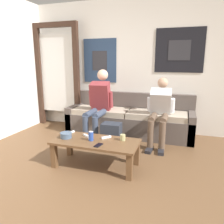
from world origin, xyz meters
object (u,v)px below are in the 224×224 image
Objects in this scene: couch at (129,120)px; game_controller_near_right at (87,136)px; coffee_table at (96,145)px; pillar_candle at (123,137)px; ceramic_bowl at (66,135)px; drink_can_blue at (91,136)px; cell_phone at (98,145)px; person_seated_adult at (99,102)px; game_controller_far_center at (106,137)px; person_seated_teen at (160,109)px; game_controller_near_left at (70,132)px; backpack at (111,136)px.

couch is 1.38m from game_controller_near_right.
pillar_candle reaches higher than coffee_table.
ceramic_bowl is (-0.52, -1.49, 0.13)m from couch.
coffee_table is 0.14m from drink_can_blue.
ceramic_bowl is 1.12× the size of cell_phone.
game_controller_far_center is at bearing -63.23° from person_seated_adult.
person_seated_teen reaches higher than ceramic_bowl.
game_controller_near_right is at bearing -12.13° from game_controller_near_left.
person_seated_adult is 8.36× the size of game_controller_near_left.
backpack is 0.84m from cell_phone.
ceramic_bowl is 1.10× the size of game_controller_near_left.
person_seated_teen reaches higher than game_controller_near_right.
couch is at bearing 82.79° from backpack.
drink_can_blue reaches higher than cell_phone.
ceramic_bowl is 0.20m from game_controller_near_left.
couch is 1.46m from coffee_table.
person_seated_teen reaches higher than couch.
coffee_table is 1.24m from person_seated_adult.
person_seated_adult is at bearing 111.28° from cell_phone.
coffee_table is at bearing -19.75° from game_controller_near_left.
backpack is (-0.10, -0.80, -0.08)m from couch.
cell_phone is at bearing -29.35° from game_controller_near_left.
ceramic_bowl is at bearing -169.00° from pillar_candle.
ceramic_bowl is at bearing -121.37° from backpack.
cell_phone reaches higher than coffee_table.
game_controller_near_right is (-0.12, 0.12, -0.05)m from drink_can_blue.
cell_phone is (0.49, -1.27, -0.30)m from person_seated_adult.
backpack is (-0.70, -0.47, -0.41)m from person_seated_teen.
pillar_candle is at bearing -3.30° from game_controller_near_left.
cell_phone is (-0.24, -0.27, -0.04)m from pillar_candle.
ceramic_bowl is 1.18× the size of game_controller_near_right.
couch reaches higher than game_controller_near_right.
person_seated_teen is 8.90× the size of drink_can_blue.
pillar_candle is 0.72× the size of game_controller_far_center.
game_controller_near_right is at bearing 28.71° from ceramic_bowl.
game_controller_near_left is (-0.80, 0.05, -0.03)m from pillar_candle.
game_controller_near_right is at bearing -130.56° from person_seated_teen.
game_controller_far_center is 0.90× the size of cell_phone.
game_controller_near_left is (-1.17, -0.97, -0.23)m from person_seated_teen.
game_controller_far_center is (0.00, -1.32, 0.10)m from couch.
person_seated_teen is 1.39m from drink_can_blue.
cell_phone is (0.28, -0.26, -0.01)m from game_controller_near_right.
person_seated_teen is 1.53m from game_controller_near_left.
ceramic_bowl reaches higher than game_controller_near_right.
ceramic_bowl is 0.54m from cell_phone.
drink_can_blue is at bearing -96.10° from couch.
pillar_candle is (0.76, 0.15, -0.00)m from ceramic_bowl.
drink_can_blue is (-0.76, -1.15, -0.18)m from person_seated_teen.
couch is 17.42× the size of game_controller_near_right.
person_seated_teen is at bearing 58.36° from coffee_table.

